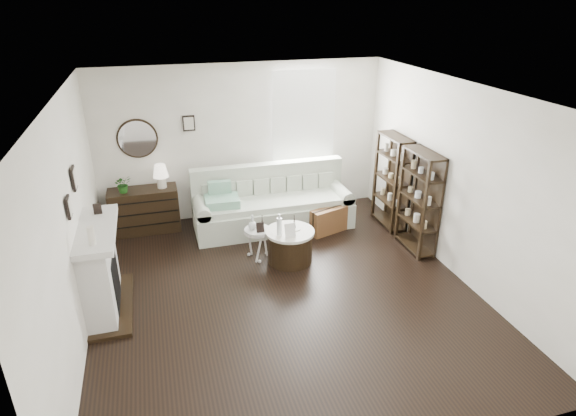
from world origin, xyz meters
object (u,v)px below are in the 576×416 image
object	(u,v)px
drum_table	(290,246)
pedestal_table	(258,232)
sofa	(272,207)
dresser	(145,210)

from	to	relation	value
drum_table	pedestal_table	world-z (taller)	drum_table
sofa	pedestal_table	bearing A→B (deg)	-114.79
dresser	drum_table	xyz separation A→B (m)	(2.08, -1.67, -0.12)
dresser	pedestal_table	size ratio (longest dim) A/B	2.29
sofa	pedestal_table	size ratio (longest dim) A/B	5.45
dresser	pedestal_table	bearing A→B (deg)	-41.76
sofa	dresser	distance (m)	2.16
sofa	drum_table	xyz separation A→B (m)	(-0.05, -1.29, -0.09)
dresser	drum_table	bearing A→B (deg)	-38.87
dresser	drum_table	world-z (taller)	dresser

